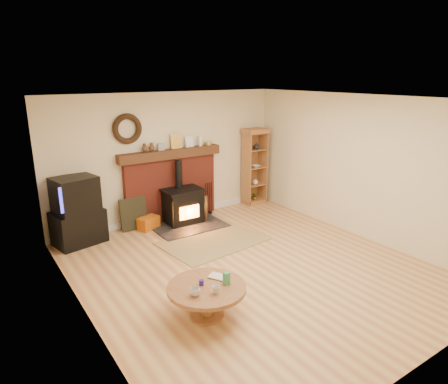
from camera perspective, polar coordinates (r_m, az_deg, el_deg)
ground at (r=6.43m, az=3.71°, el=-10.68°), size 5.50×5.50×0.00m
room_shell at (r=5.91m, az=3.32°, el=4.60°), size 5.02×5.52×2.61m
chimney_breast at (r=8.27m, az=-7.55°, el=1.44°), size 2.20×0.22×1.78m
wood_stove at (r=8.09m, az=-5.77°, el=-2.17°), size 1.40×1.00×1.28m
area_rug at (r=7.33m, az=-1.60°, el=-7.03°), size 1.92×1.41×0.01m
tv_unit at (r=7.51m, az=-20.24°, el=-2.73°), size 0.94×0.74×1.23m
curio_cabinet at (r=9.23m, az=4.28°, el=3.63°), size 0.56×0.41×1.75m
firelog_box at (r=7.98m, az=-10.72°, el=-4.38°), size 0.46×0.36×0.25m
leaning_painting at (r=7.97m, az=-12.77°, el=-3.05°), size 0.53×0.14×0.64m
fire_tools at (r=8.68m, az=-2.25°, el=-2.15°), size 0.19×0.16×0.70m
coffee_table at (r=5.10m, az=-2.47°, el=-14.07°), size 0.99×0.99×0.58m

